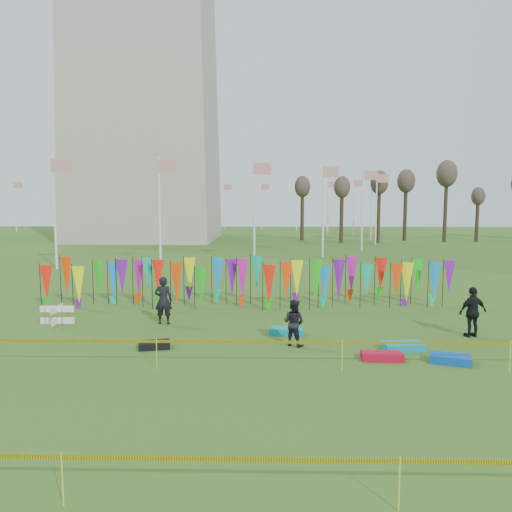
{
  "coord_description": "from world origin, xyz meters",
  "views": [
    {
      "loc": [
        1.05,
        -14.9,
        4.82
      ],
      "look_at": [
        0.56,
        6.0,
        2.51
      ],
      "focal_mm": 35.0,
      "sensor_mm": 36.0,
      "label": 1
    }
  ],
  "objects_px": {
    "box_kite": "(57,315)",
    "kite_bag_blue": "(450,359)",
    "person_mid": "(294,323)",
    "kite_bag_teal": "(403,346)",
    "person_left": "(163,300)",
    "kite_bag_turquoise": "(287,331)",
    "kite_bag_red": "(382,356)",
    "person_right": "(473,312)",
    "kite_bag_black": "(154,345)"
  },
  "relations": [
    {
      "from": "box_kite",
      "to": "kite_bag_blue",
      "type": "distance_m",
      "value": 14.42
    },
    {
      "from": "person_mid",
      "to": "kite_bag_teal",
      "type": "relative_size",
      "value": 1.18
    },
    {
      "from": "person_left",
      "to": "kite_bag_turquoise",
      "type": "bearing_deg",
      "value": 163.1
    },
    {
      "from": "box_kite",
      "to": "person_left",
      "type": "relative_size",
      "value": 0.4
    },
    {
      "from": "kite_bag_blue",
      "to": "kite_bag_turquoise",
      "type": "bearing_deg",
      "value": 146.95
    },
    {
      "from": "kite_bag_blue",
      "to": "kite_bag_red",
      "type": "height_order",
      "value": "kite_bag_blue"
    },
    {
      "from": "person_mid",
      "to": "kite_bag_teal",
      "type": "xyz_separation_m",
      "value": [
        3.53,
        -0.46,
        -0.65
      ]
    },
    {
      "from": "box_kite",
      "to": "kite_bag_teal",
      "type": "bearing_deg",
      "value": -13.92
    },
    {
      "from": "kite_bag_blue",
      "to": "kite_bag_red",
      "type": "bearing_deg",
      "value": 173.02
    },
    {
      "from": "person_right",
      "to": "kite_bag_turquoise",
      "type": "relative_size",
      "value": 1.51
    },
    {
      "from": "person_mid",
      "to": "kite_bag_blue",
      "type": "distance_m",
      "value": 4.94
    },
    {
      "from": "kite_bag_blue",
      "to": "kite_bag_teal",
      "type": "relative_size",
      "value": 0.9
    },
    {
      "from": "kite_bag_turquoise",
      "to": "person_right",
      "type": "bearing_deg",
      "value": -1.44
    },
    {
      "from": "box_kite",
      "to": "person_left",
      "type": "height_order",
      "value": "person_left"
    },
    {
      "from": "person_mid",
      "to": "kite_bag_turquoise",
      "type": "xyz_separation_m",
      "value": [
        -0.18,
        1.39,
        -0.66
      ]
    },
    {
      "from": "kite_bag_turquoise",
      "to": "kite_bag_teal",
      "type": "height_order",
      "value": "kite_bag_teal"
    },
    {
      "from": "person_mid",
      "to": "kite_bag_black",
      "type": "height_order",
      "value": "person_mid"
    },
    {
      "from": "kite_bag_turquoise",
      "to": "kite_bag_blue",
      "type": "xyz_separation_m",
      "value": [
        4.77,
        -3.1,
        0.0
      ]
    },
    {
      "from": "kite_bag_red",
      "to": "kite_bag_teal",
      "type": "xyz_separation_m",
      "value": [
        0.91,
        1.02,
        0.01
      ]
    },
    {
      "from": "kite_bag_blue",
      "to": "kite_bag_teal",
      "type": "xyz_separation_m",
      "value": [
        -1.06,
        1.26,
        0.0
      ]
    },
    {
      "from": "person_right",
      "to": "kite_bag_blue",
      "type": "relative_size",
      "value": 1.53
    },
    {
      "from": "person_right",
      "to": "kite_bag_teal",
      "type": "height_order",
      "value": "person_right"
    },
    {
      "from": "person_left",
      "to": "kite_bag_blue",
      "type": "xyz_separation_m",
      "value": [
        9.56,
        -4.56,
        -0.82
      ]
    },
    {
      "from": "box_kite",
      "to": "kite_bag_red",
      "type": "height_order",
      "value": "box_kite"
    },
    {
      "from": "kite_bag_blue",
      "to": "kite_bag_red",
      "type": "xyz_separation_m",
      "value": [
        -1.97,
        0.24,
        -0.01
      ]
    },
    {
      "from": "person_mid",
      "to": "person_right",
      "type": "height_order",
      "value": "person_right"
    },
    {
      "from": "kite_bag_turquoise",
      "to": "kite_bag_red",
      "type": "bearing_deg",
      "value": -45.66
    },
    {
      "from": "kite_bag_turquoise",
      "to": "kite_bag_black",
      "type": "distance_m",
      "value": 4.78
    },
    {
      "from": "person_left",
      "to": "person_right",
      "type": "distance_m",
      "value": 11.49
    },
    {
      "from": "box_kite",
      "to": "person_mid",
      "type": "height_order",
      "value": "person_mid"
    },
    {
      "from": "person_left",
      "to": "kite_bag_blue",
      "type": "height_order",
      "value": "person_left"
    },
    {
      "from": "kite_bag_red",
      "to": "person_left",
      "type": "bearing_deg",
      "value": 150.35
    },
    {
      "from": "box_kite",
      "to": "kite_bag_turquoise",
      "type": "bearing_deg",
      "value": -8.25
    },
    {
      "from": "person_left",
      "to": "kite_bag_teal",
      "type": "relative_size",
      "value": 1.43
    },
    {
      "from": "kite_bag_red",
      "to": "person_right",
      "type": "bearing_deg",
      "value": 35.4
    },
    {
      "from": "person_mid",
      "to": "kite_bag_black",
      "type": "xyz_separation_m",
      "value": [
        -4.6,
        -0.44,
        -0.66
      ]
    },
    {
      "from": "person_right",
      "to": "kite_bag_red",
      "type": "bearing_deg",
      "value": 20.45
    },
    {
      "from": "box_kite",
      "to": "kite_bag_teal",
      "type": "distance_m",
      "value": 13.06
    },
    {
      "from": "person_left",
      "to": "kite_bag_red",
      "type": "height_order",
      "value": "person_left"
    },
    {
      "from": "kite_bag_black",
      "to": "kite_bag_teal",
      "type": "distance_m",
      "value": 8.13
    },
    {
      "from": "kite_bag_blue",
      "to": "person_mid",
      "type": "bearing_deg",
      "value": 159.47
    },
    {
      "from": "box_kite",
      "to": "kite_bag_teal",
      "type": "xyz_separation_m",
      "value": [
        12.67,
        -3.14,
        -0.25
      ]
    },
    {
      "from": "person_mid",
      "to": "kite_bag_red",
      "type": "relative_size",
      "value": 1.26
    },
    {
      "from": "person_left",
      "to": "person_mid",
      "type": "height_order",
      "value": "person_left"
    },
    {
      "from": "kite_bag_teal",
      "to": "kite_bag_red",
      "type": "bearing_deg",
      "value": -131.83
    },
    {
      "from": "kite_bag_black",
      "to": "kite_bag_teal",
      "type": "xyz_separation_m",
      "value": [
        8.13,
        -0.02,
        0.01
      ]
    },
    {
      "from": "person_right",
      "to": "kite_bag_teal",
      "type": "xyz_separation_m",
      "value": [
        -2.88,
        -1.68,
        -0.77
      ]
    },
    {
      "from": "box_kite",
      "to": "kite_bag_turquoise",
      "type": "relative_size",
      "value": 0.63
    },
    {
      "from": "kite_bag_blue",
      "to": "box_kite",
      "type": "bearing_deg",
      "value": 162.22
    },
    {
      "from": "box_kite",
      "to": "kite_bag_blue",
      "type": "bearing_deg",
      "value": -17.78
    }
  ]
}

